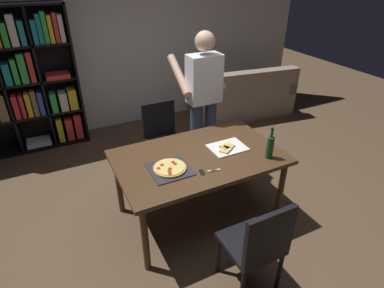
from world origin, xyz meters
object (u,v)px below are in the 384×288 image
object	(u,v)px
wine_bottle	(270,147)
kitchen_scissors	(206,172)
chair_far_side	(162,134)
dining_table	(199,162)
pepperoni_pizza_on_tray	(170,168)
person_serving_pizza	(203,97)
chair_near_camera	(258,243)
couch	(242,98)
bookshelf	(22,80)

from	to	relation	value
wine_bottle	kitchen_scissors	bearing A→B (deg)	175.58
chair_far_side	wine_bottle	xyz separation A→B (m)	(0.58, -1.31, 0.36)
dining_table	pepperoni_pizza_on_tray	world-z (taller)	pepperoni_pizza_on_tray
person_serving_pizza	wine_bottle	size ratio (longest dim) A/B	5.54
chair_near_camera	person_serving_pizza	distance (m)	1.87
couch	kitchen_scissors	distance (m)	3.03
dining_table	bookshelf	distance (m)	2.79
person_serving_pizza	kitchen_scissors	size ratio (longest dim) A/B	8.84
bookshelf	pepperoni_pizza_on_tray	distance (m)	2.71
dining_table	couch	world-z (taller)	couch
wine_bottle	dining_table	bearing A→B (deg)	150.51
dining_table	kitchen_scissors	distance (m)	0.30
person_serving_pizza	pepperoni_pizza_on_tray	xyz separation A→B (m)	(-0.80, -0.86, -0.23)
bookshelf	kitchen_scissors	world-z (taller)	bookshelf
kitchen_scissors	dining_table	bearing A→B (deg)	75.47
chair_near_camera	bookshelf	xyz separation A→B (m)	(-1.43, 3.36, 0.50)
couch	bookshelf	world-z (taller)	bookshelf
chair_near_camera	chair_far_side	bearing A→B (deg)	90.00
chair_near_camera	person_serving_pizza	world-z (taller)	person_serving_pizza
couch	person_serving_pizza	world-z (taller)	person_serving_pizza
wine_bottle	person_serving_pizza	bearing A→B (deg)	96.76
chair_far_side	pepperoni_pizza_on_tray	bearing A→B (deg)	-107.70
bookshelf	kitchen_scissors	bearing A→B (deg)	-62.84
bookshelf	person_serving_pizza	distance (m)	2.47
bookshelf	wine_bottle	bearing A→B (deg)	-53.32
chair_far_side	bookshelf	size ratio (longest dim) A/B	0.46
dining_table	chair_near_camera	size ratio (longest dim) A/B	1.78
couch	pepperoni_pizza_on_tray	distance (m)	3.09
bookshelf	pepperoni_pizza_on_tray	xyz separation A→B (m)	(1.08, -2.47, -0.24)
person_serving_pizza	pepperoni_pizza_on_tray	distance (m)	1.20
couch	wine_bottle	bearing A→B (deg)	-119.55
chair_near_camera	chair_far_side	world-z (taller)	same
chair_far_side	wine_bottle	bearing A→B (deg)	-66.18
chair_far_side	kitchen_scissors	xyz separation A→B (m)	(-0.07, -1.26, 0.24)
person_serving_pizza	wine_bottle	bearing A→B (deg)	-83.24
bookshelf	wine_bottle	xyz separation A→B (m)	(2.01, -2.70, -0.14)
bookshelf	person_serving_pizza	world-z (taller)	bookshelf
chair_far_side	couch	distance (m)	2.15
chair_far_side	wine_bottle	distance (m)	1.48
chair_far_side	couch	bearing A→B (deg)	27.92
chair_near_camera	wine_bottle	bearing A→B (deg)	48.59
wine_bottle	kitchen_scissors	xyz separation A→B (m)	(-0.65, 0.05, -0.11)
chair_near_camera	dining_table	bearing A→B (deg)	90.00
dining_table	kitchen_scissors	size ratio (longest dim) A/B	8.09
dining_table	chair_near_camera	distance (m)	1.00
chair_near_camera	bookshelf	world-z (taller)	bookshelf
chair_near_camera	pepperoni_pizza_on_tray	size ratio (longest dim) A/B	2.49
pepperoni_pizza_on_tray	chair_near_camera	bearing A→B (deg)	-68.67
wine_bottle	couch	bearing A→B (deg)	60.45
couch	bookshelf	xyz separation A→B (m)	(-3.32, 0.38, 0.70)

